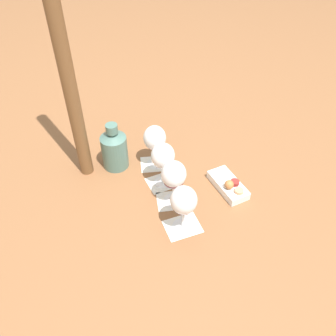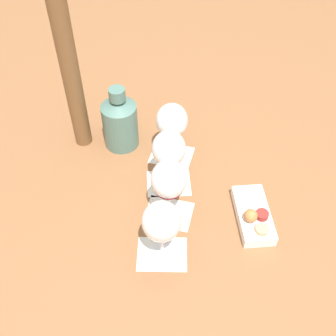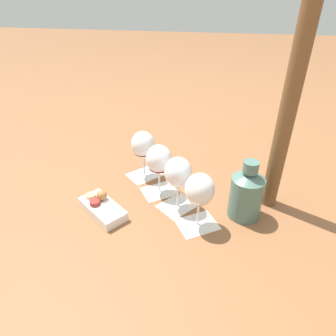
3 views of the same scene
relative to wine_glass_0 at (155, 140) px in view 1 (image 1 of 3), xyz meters
The scene contains 12 objects.
ground_plane 0.20m from the wine_glass_0, 46.11° to the right, with size 8.00×8.00×0.00m, color brown.
tasting_card_0 0.12m from the wine_glass_0, ahead, with size 0.15×0.14×0.00m.
tasting_card_1 0.16m from the wine_glass_0, 46.99° to the right, with size 0.15×0.15×0.00m.
tasting_card_2 0.24m from the wine_glass_0, 44.86° to the right, with size 0.15×0.14×0.00m.
tasting_card_3 0.35m from the wine_glass_0, 46.76° to the right, with size 0.15×0.15×0.00m.
wine_glass_0 is the anchor object (origin of this frame).
wine_glass_1 0.11m from the wine_glass_0, 46.99° to the right, with size 0.09×0.09×0.18m.
wine_glass_2 0.21m from the wine_glass_0, 44.86° to the right, with size 0.09×0.09×0.18m.
wine_glass_3 0.33m from the wine_glass_0, 46.76° to the right, with size 0.09×0.09×0.18m.
ceramic_vase 0.16m from the wine_glass_0, 152.51° to the right, with size 0.10×0.10×0.20m.
snack_dish 0.33m from the wine_glass_0, ahead, with size 0.19×0.17×0.07m.
umbrella_pole 0.46m from the wine_glass_0, 145.92° to the right, with size 0.05×0.05×1.00m.
Camera 1 is at (0.40, -0.82, 0.96)m, focal length 38.00 mm.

